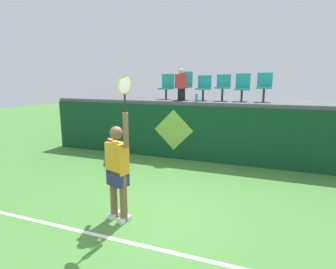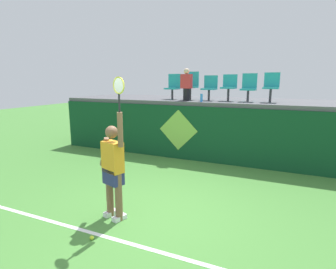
{
  "view_description": "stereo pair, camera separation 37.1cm",
  "coord_description": "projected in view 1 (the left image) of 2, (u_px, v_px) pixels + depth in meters",
  "views": [
    {
      "loc": [
        1.86,
        -4.34,
        2.47
      ],
      "look_at": [
        -0.3,
        1.3,
        1.26
      ],
      "focal_mm": 29.55,
      "sensor_mm": 36.0,
      "label": 1
    },
    {
      "loc": [
        2.21,
        -4.2,
        2.47
      ],
      "look_at": [
        -0.3,
        1.3,
        1.26
      ],
      "focal_mm": 29.55,
      "sensor_mm": 36.0,
      "label": 2
    }
  ],
  "objects": [
    {
      "name": "spectator_platform",
      "position": [
        216.0,
        101.0,
        9.4
      ],
      "size": [
        10.81,
        2.8,
        0.12
      ],
      "primitive_type": "cube",
      "color": "#56565B",
      "rests_on": "court_back_wall"
    },
    {
      "name": "tennis_ball",
      "position": [
        99.0,
        240.0,
        4.25
      ],
      "size": [
        0.07,
        0.07,
        0.07
      ],
      "primitive_type": "sphere",
      "color": "#D1E533",
      "rests_on": "ground_plane"
    },
    {
      "name": "stadium_chair_1",
      "position": [
        185.0,
        84.0,
        9.14
      ],
      "size": [
        0.44,
        0.42,
        0.92
      ],
      "color": "#38383D",
      "rests_on": "spectator_platform"
    },
    {
      "name": "stadium_chair_4",
      "position": [
        242.0,
        86.0,
        8.5
      ],
      "size": [
        0.44,
        0.42,
        0.85
      ],
      "color": "#38383D",
      "rests_on": "spectator_platform"
    },
    {
      "name": "wall_signage_mount",
      "position": [
        173.0,
        158.0,
        8.76
      ],
      "size": [
        1.27,
        0.01,
        1.56
      ],
      "color": "#0F4223",
      "rests_on": "ground_plane"
    },
    {
      "name": "stadium_chair_0",
      "position": [
        167.0,
        86.0,
        9.37
      ],
      "size": [
        0.44,
        0.42,
        0.85
      ],
      "color": "#38383D",
      "rests_on": "spectator_platform"
    },
    {
      "name": "court_back_wall",
      "position": [
        206.0,
        134.0,
        8.34
      ],
      "size": [
        10.81,
        0.2,
        1.68
      ],
      "primitive_type": "cube",
      "color": "#0F4223",
      "rests_on": "ground_plane"
    },
    {
      "name": "ground_plane",
      "position": [
        158.0,
        215.0,
        5.11
      ],
      "size": [
        40.0,
        40.0,
        0.0
      ],
      "primitive_type": "plane",
      "color": "#478438"
    },
    {
      "name": "tennis_player",
      "position": [
        118.0,
        168.0,
        4.78
      ],
      "size": [
        0.73,
        0.36,
        2.51
      ],
      "color": "white",
      "rests_on": "ground_plane"
    },
    {
      "name": "stadium_chair_2",
      "position": [
        204.0,
        87.0,
        8.92
      ],
      "size": [
        0.44,
        0.42,
        0.79
      ],
      "color": "#38383D",
      "rests_on": "spectator_platform"
    },
    {
      "name": "water_bottle",
      "position": [
        196.0,
        98.0,
        8.36
      ],
      "size": [
        0.07,
        0.07,
        0.24
      ],
      "primitive_type": "cylinder",
      "color": "#338CE5",
      "rests_on": "spectator_platform"
    },
    {
      "name": "court_baseline_stripe",
      "position": [
        133.0,
        243.0,
        4.22
      ],
      "size": [
        9.73,
        0.08,
        0.01
      ],
      "primitive_type": "cube",
      "color": "white",
      "rests_on": "ground_plane"
    },
    {
      "name": "stadium_chair_3",
      "position": [
        223.0,
        86.0,
        8.7
      ],
      "size": [
        0.44,
        0.42,
        0.82
      ],
      "color": "#38383D",
      "rests_on": "spectator_platform"
    },
    {
      "name": "stadium_chair_5",
      "position": [
        264.0,
        85.0,
        8.26
      ],
      "size": [
        0.44,
        0.42,
        0.87
      ],
      "color": "#38383D",
      "rests_on": "spectator_platform"
    },
    {
      "name": "spectator_0",
      "position": [
        181.0,
        84.0,
        8.73
      ],
      "size": [
        0.34,
        0.2,
        1.01
      ],
      "color": "black",
      "rests_on": "spectator_platform"
    }
  ]
}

